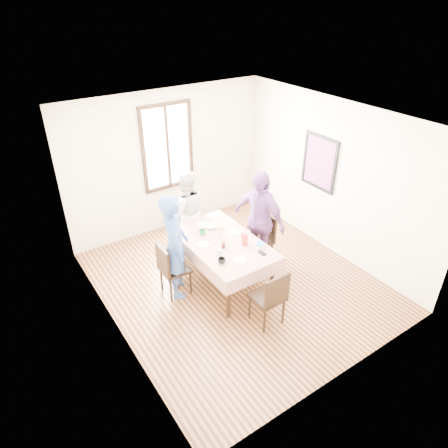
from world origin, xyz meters
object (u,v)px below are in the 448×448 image
(person_left, at_px, (175,247))
(person_far, at_px, (187,212))
(chair_left, at_px, (175,269))
(chair_right, at_px, (258,241))
(chair_far, at_px, (187,227))
(person_right, at_px, (258,220))
(chair_near, at_px, (267,296))
(dining_table, at_px, (222,261))

(person_left, bearing_deg, person_far, -17.94)
(chair_left, bearing_deg, chair_right, 87.31)
(chair_far, bearing_deg, chair_right, 123.16)
(person_far, bearing_deg, chair_far, -74.09)
(chair_right, height_order, person_right, person_right)
(person_far, distance_m, person_right, 1.31)
(person_left, distance_m, person_right, 1.51)
(chair_near, bearing_deg, person_left, 120.18)
(dining_table, xyz_separation_m, person_left, (-0.75, 0.16, 0.48))
(dining_table, distance_m, person_left, 0.91)
(person_far, bearing_deg, chair_near, 105.91)
(chair_right, xyz_separation_m, person_left, (-1.53, 0.10, 0.40))
(person_right, bearing_deg, chair_right, 77.73)
(chair_far, height_order, person_right, person_right)
(dining_table, relative_size, person_right, 0.95)
(person_right, bearing_deg, person_left, -106.21)
(dining_table, xyz_separation_m, person_far, (-0.00, 1.12, 0.39))
(dining_table, height_order, chair_right, chair_right)
(chair_far, bearing_deg, person_far, 87.82)
(chair_near, bearing_deg, chair_left, 120.85)
(chair_far, bearing_deg, chair_left, 49.72)
(person_far, relative_size, person_right, 0.88)
(chair_far, relative_size, person_right, 0.52)
(dining_table, xyz_separation_m, person_right, (0.75, 0.05, 0.50))
(chair_left, bearing_deg, chair_near, 31.94)
(chair_left, distance_m, person_left, 0.40)
(dining_table, distance_m, chair_left, 0.79)
(chair_far, xyz_separation_m, person_right, (0.75, -1.09, 0.42))
(chair_right, distance_m, chair_near, 1.42)
(chair_near, distance_m, person_right, 1.47)
(chair_far, distance_m, person_far, 0.31)
(chair_right, xyz_separation_m, chair_far, (-0.77, 1.09, 0.00))
(chair_far, bearing_deg, chair_near, 87.82)
(chair_right, bearing_deg, chair_far, 34.28)
(chair_right, height_order, person_far, person_far)
(chair_right, bearing_deg, person_left, 85.05)
(chair_near, xyz_separation_m, person_right, (0.75, 1.19, 0.42))
(chair_far, relative_size, person_left, 0.53)
(chair_left, height_order, chair_far, same)
(chair_near, distance_m, person_left, 1.55)
(chair_far, distance_m, person_right, 1.39)
(chair_near, bearing_deg, person_far, 90.07)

